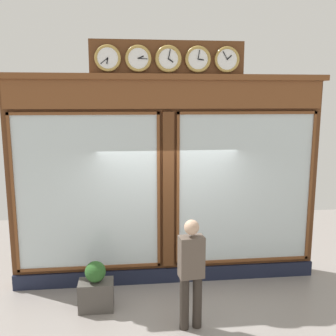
{
  "coord_description": "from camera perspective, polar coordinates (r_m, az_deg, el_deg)",
  "views": [
    {
      "loc": [
        0.74,
        6.65,
        3.38
      ],
      "look_at": [
        0.0,
        0.0,
        2.18
      ],
      "focal_mm": 40.7,
      "sensor_mm": 36.0,
      "label": 1
    }
  ],
  "objects": [
    {
      "name": "shop_facade",
      "position": [
        6.97,
        -0.11,
        -1.68
      ],
      "size": [
        5.73,
        0.42,
        4.38
      ],
      "color": "#5B3319",
      "rests_on": "ground_plane"
    },
    {
      "name": "planter_box",
      "position": [
        6.65,
        -10.71,
        -18.21
      ],
      "size": [
        0.56,
        0.36,
        0.48
      ],
      "primitive_type": "cube",
      "color": "#4C4742",
      "rests_on": "ground_plane"
    },
    {
      "name": "planter_shrub",
      "position": [
        6.46,
        -10.83,
        -15.0
      ],
      "size": [
        0.34,
        0.34,
        0.34
      ],
      "primitive_type": "sphere",
      "color": "#285623",
      "rests_on": "planter_box"
    },
    {
      "name": "pedestrian",
      "position": [
        5.78,
        3.49,
        -14.95
      ],
      "size": [
        0.38,
        0.26,
        1.69
      ],
      "color": "#312A24",
      "rests_on": "ground_plane"
    }
  ]
}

